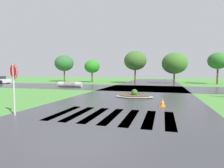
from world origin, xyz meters
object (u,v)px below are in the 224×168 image
Objects in this scene: median_island at (134,96)px; drainage_pipe_stack at (70,84)px; traffic_cone at (162,103)px; stop_sign at (14,77)px.

median_island is 12.71m from drainage_pipe_stack.
drainage_pipe_stack is (-10.28, 7.49, 0.25)m from median_island.
drainage_pipe_stack reaches higher than traffic_cone.
stop_sign is at bearing -120.44° from median_island.
traffic_cone is (2.33, -3.63, 0.10)m from median_island.
median_island reaches higher than traffic_cone.
stop_sign reaches higher than traffic_cone.
stop_sign is 0.73× the size of drainage_pipe_stack.
traffic_cone is at bearing -41.41° from drainage_pipe_stack.
stop_sign is 0.80× the size of median_island.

